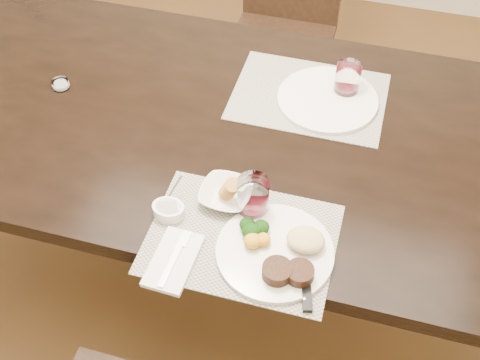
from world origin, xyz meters
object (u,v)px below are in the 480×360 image
(cracker_bowl, at_px, (226,194))
(wine_glass_near, at_px, (253,198))
(dinner_plate, at_px, (280,252))
(steak_knife, at_px, (309,280))
(far_plate, at_px, (327,99))
(chair_far, at_px, (285,19))

(cracker_bowl, xyz_separation_m, wine_glass_near, (0.08, -0.02, 0.03))
(dinner_plate, relative_size, wine_glass_near, 2.58)
(dinner_plate, height_order, steak_knife, dinner_plate)
(wine_glass_near, xyz_separation_m, far_plate, (0.11, 0.47, -0.04))
(chair_far, bearing_deg, far_plate, -69.34)
(cracker_bowl, bearing_deg, dinner_plate, -38.01)
(chair_far, bearing_deg, cracker_bowl, -85.24)
(steak_knife, height_order, far_plate, same)
(dinner_plate, distance_m, wine_glass_near, 0.16)
(far_plate, bearing_deg, chair_far, 110.66)
(dinner_plate, xyz_separation_m, far_plate, (0.01, 0.59, -0.01))
(chair_far, distance_m, far_plate, 0.85)
(wine_glass_near, bearing_deg, dinner_plate, -49.53)
(cracker_bowl, xyz_separation_m, far_plate, (0.19, 0.45, -0.01))
(chair_far, xyz_separation_m, steak_knife, (0.36, -1.40, 0.26))
(wine_glass_near, height_order, far_plate, wine_glass_near)
(chair_far, relative_size, far_plate, 2.97)
(dinner_plate, height_order, wine_glass_near, wine_glass_near)
(steak_knife, distance_m, wine_glass_near, 0.25)
(dinner_plate, xyz_separation_m, steak_knife, (0.08, -0.05, -0.01))
(dinner_plate, height_order, cracker_bowl, cracker_bowl)
(chair_far, xyz_separation_m, cracker_bowl, (0.10, -1.21, 0.27))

